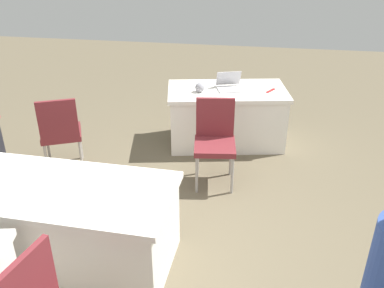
{
  "coord_description": "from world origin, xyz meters",
  "views": [
    {
      "loc": [
        -0.62,
        2.95,
        2.58
      ],
      "look_at": [
        -0.1,
        -0.24,
        0.9
      ],
      "focal_mm": 39.32,
      "sensor_mm": 36.0,
      "label": 1
    }
  ],
  "objects_px": {
    "table_mid_right": "(64,224)",
    "chair_near_front": "(60,130)",
    "laptop_silver": "(230,86)",
    "yarn_ball": "(200,87)",
    "table_foreground": "(226,116)",
    "chair_tucked_right": "(215,137)",
    "scissors_red": "(271,91)"
  },
  "relations": [
    {
      "from": "chair_tucked_right",
      "to": "yarn_ball",
      "type": "distance_m",
      "value": 0.92
    },
    {
      "from": "scissors_red",
      "to": "chair_near_front",
      "type": "bearing_deg",
      "value": -33.01
    },
    {
      "from": "table_foreground",
      "to": "table_mid_right",
      "type": "distance_m",
      "value": 2.71
    },
    {
      "from": "table_mid_right",
      "to": "yarn_ball",
      "type": "distance_m",
      "value": 2.49
    },
    {
      "from": "yarn_ball",
      "to": "scissors_red",
      "type": "distance_m",
      "value": 0.9
    },
    {
      "from": "table_mid_right",
      "to": "chair_tucked_right",
      "type": "height_order",
      "value": "chair_tucked_right"
    },
    {
      "from": "scissors_red",
      "to": "table_mid_right",
      "type": "bearing_deg",
      "value": -2.25
    },
    {
      "from": "laptop_silver",
      "to": "yarn_ball",
      "type": "height_order",
      "value": "laptop_silver"
    },
    {
      "from": "laptop_silver",
      "to": "scissors_red",
      "type": "distance_m",
      "value": 0.51
    },
    {
      "from": "table_foreground",
      "to": "yarn_ball",
      "type": "distance_m",
      "value": 0.56
    },
    {
      "from": "table_foreground",
      "to": "laptop_silver",
      "type": "bearing_deg",
      "value": -141.29
    },
    {
      "from": "table_foreground",
      "to": "scissors_red",
      "type": "distance_m",
      "value": 0.66
    },
    {
      "from": "laptop_silver",
      "to": "chair_near_front",
      "type": "bearing_deg",
      "value": 13.62
    },
    {
      "from": "chair_near_front",
      "to": "laptop_silver",
      "type": "height_order",
      "value": "laptop_silver"
    },
    {
      "from": "chair_near_front",
      "to": "laptop_silver",
      "type": "bearing_deg",
      "value": 6.81
    },
    {
      "from": "table_mid_right",
      "to": "scissors_red",
      "type": "xyz_separation_m",
      "value": [
        -1.68,
        -2.5,
        0.37
      ]
    },
    {
      "from": "chair_near_front",
      "to": "laptop_silver",
      "type": "xyz_separation_m",
      "value": [
        -1.82,
        -1.09,
        0.24
      ]
    },
    {
      "from": "scissors_red",
      "to": "laptop_silver",
      "type": "bearing_deg",
      "value": -57.03
    },
    {
      "from": "scissors_red",
      "to": "yarn_ball",
      "type": "bearing_deg",
      "value": -46.77
    },
    {
      "from": "table_foreground",
      "to": "chair_tucked_right",
      "type": "height_order",
      "value": "chair_tucked_right"
    },
    {
      "from": "table_foreground",
      "to": "laptop_silver",
      "type": "height_order",
      "value": "laptop_silver"
    },
    {
      "from": "table_foreground",
      "to": "scissors_red",
      "type": "xyz_separation_m",
      "value": [
        -0.54,
        -0.04,
        0.37
      ]
    },
    {
      "from": "chair_tucked_right",
      "to": "laptop_silver",
      "type": "bearing_deg",
      "value": -101.3
    },
    {
      "from": "table_foreground",
      "to": "table_mid_right",
      "type": "relative_size",
      "value": 0.86
    },
    {
      "from": "chair_tucked_right",
      "to": "scissors_red",
      "type": "bearing_deg",
      "value": -127.14
    },
    {
      "from": "yarn_ball",
      "to": "scissors_red",
      "type": "xyz_separation_m",
      "value": [
        -0.88,
        -0.18,
        -0.05
      ]
    },
    {
      "from": "chair_tucked_right",
      "to": "yarn_ball",
      "type": "xyz_separation_m",
      "value": [
        0.29,
        -0.83,
        0.26
      ]
    },
    {
      "from": "scissors_red",
      "to": "chair_tucked_right",
      "type": "bearing_deg",
      "value": 1.65
    },
    {
      "from": "table_mid_right",
      "to": "chair_near_front",
      "type": "bearing_deg",
      "value": -64.85
    },
    {
      "from": "table_mid_right",
      "to": "scissors_red",
      "type": "relative_size",
      "value": 10.48
    },
    {
      "from": "yarn_ball",
      "to": "scissors_red",
      "type": "relative_size",
      "value": 0.65
    },
    {
      "from": "laptop_silver",
      "to": "yarn_ball",
      "type": "bearing_deg",
      "value": 7.4
    }
  ]
}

